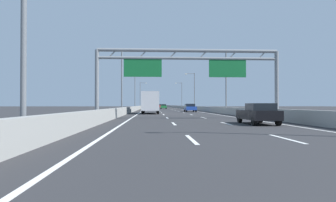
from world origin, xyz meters
TOP-DOWN VIEW (x-y plane):
  - ground_plane at (0.00, 100.00)m, footprint 260.00×260.00m
  - lane_dash_left_1 at (-1.80, 12.50)m, footprint 0.16×3.00m
  - lane_dash_left_2 at (-1.80, 21.50)m, footprint 0.16×3.00m
  - lane_dash_left_3 at (-1.80, 30.50)m, footprint 0.16×3.00m
  - lane_dash_left_4 at (-1.80, 39.50)m, footprint 0.16×3.00m
  - lane_dash_left_5 at (-1.80, 48.50)m, footprint 0.16×3.00m
  - lane_dash_left_6 at (-1.80, 57.50)m, footprint 0.16×3.00m
  - lane_dash_left_7 at (-1.80, 66.50)m, footprint 0.16×3.00m
  - lane_dash_left_8 at (-1.80, 75.50)m, footprint 0.16×3.00m
  - lane_dash_left_9 at (-1.80, 84.50)m, footprint 0.16×3.00m
  - lane_dash_left_10 at (-1.80, 93.50)m, footprint 0.16×3.00m
  - lane_dash_left_11 at (-1.80, 102.50)m, footprint 0.16×3.00m
  - lane_dash_left_12 at (-1.80, 111.50)m, footprint 0.16×3.00m
  - lane_dash_left_13 at (-1.80, 120.50)m, footprint 0.16×3.00m
  - lane_dash_left_14 at (-1.80, 129.50)m, footprint 0.16×3.00m
  - lane_dash_left_15 at (-1.80, 138.50)m, footprint 0.16×3.00m
  - lane_dash_left_16 at (-1.80, 147.50)m, footprint 0.16×3.00m
  - lane_dash_left_17 at (-1.80, 156.50)m, footprint 0.16×3.00m
  - lane_dash_right_1 at (1.80, 12.50)m, footprint 0.16×3.00m
  - lane_dash_right_2 at (1.80, 21.50)m, footprint 0.16×3.00m
  - lane_dash_right_3 at (1.80, 30.50)m, footprint 0.16×3.00m
  - lane_dash_right_4 at (1.80, 39.50)m, footprint 0.16×3.00m
  - lane_dash_right_5 at (1.80, 48.50)m, footprint 0.16×3.00m
  - lane_dash_right_6 at (1.80, 57.50)m, footprint 0.16×3.00m
  - lane_dash_right_7 at (1.80, 66.50)m, footprint 0.16×3.00m
  - lane_dash_right_8 at (1.80, 75.50)m, footprint 0.16×3.00m
  - lane_dash_right_9 at (1.80, 84.50)m, footprint 0.16×3.00m
  - lane_dash_right_10 at (1.80, 93.50)m, footprint 0.16×3.00m
  - lane_dash_right_11 at (1.80, 102.50)m, footprint 0.16×3.00m
  - lane_dash_right_12 at (1.80, 111.50)m, footprint 0.16×3.00m
  - lane_dash_right_13 at (1.80, 120.50)m, footprint 0.16×3.00m
  - lane_dash_right_14 at (1.80, 129.50)m, footprint 0.16×3.00m
  - lane_dash_right_15 at (1.80, 138.50)m, footprint 0.16×3.00m
  - lane_dash_right_16 at (1.80, 147.50)m, footprint 0.16×3.00m
  - lane_dash_right_17 at (1.80, 156.50)m, footprint 0.16×3.00m
  - edge_line_left at (-5.25, 88.00)m, footprint 0.16×176.00m
  - edge_line_right at (5.25, 88.00)m, footprint 0.16×176.00m
  - barrier_left at (-6.90, 110.00)m, footprint 0.45×220.00m
  - barrier_right at (6.90, 110.00)m, footprint 0.45×220.00m
  - sign_gantry at (-0.06, 28.16)m, footprint 16.73×0.36m
  - streetlamp_left_mid at (-7.47, 44.90)m, footprint 2.58×0.28m
  - streetlamp_right_mid at (7.47, 44.90)m, footprint 2.58×0.28m
  - streetlamp_left_far at (-7.47, 77.82)m, footprint 2.58×0.28m
  - streetlamp_right_far at (7.47, 77.82)m, footprint 2.58×0.28m
  - streetlamp_left_distant at (-7.47, 110.73)m, footprint 2.58×0.28m
  - streetlamp_right_distant at (7.47, 110.73)m, footprint 2.58×0.28m
  - yellow_car at (-3.47, 84.69)m, footprint 1.86×4.70m
  - green_car at (0.19, 91.86)m, footprint 1.76×4.49m
  - black_car at (3.74, 20.78)m, footprint 1.72×4.16m
  - red_car at (-0.09, 124.70)m, footprint 1.79×4.12m
  - blue_car at (3.56, 54.67)m, footprint 1.89×4.15m
  - box_truck at (-3.53, 44.69)m, footprint 2.40×8.55m

SIDE VIEW (x-z plane):
  - ground_plane at x=0.00m, z-range 0.00..0.00m
  - lane_dash_left_1 at x=-1.80m, z-range 0.00..0.01m
  - lane_dash_left_2 at x=-1.80m, z-range 0.00..0.01m
  - lane_dash_left_3 at x=-1.80m, z-range 0.00..0.01m
  - lane_dash_left_4 at x=-1.80m, z-range 0.00..0.01m
  - lane_dash_left_5 at x=-1.80m, z-range 0.00..0.01m
  - lane_dash_left_6 at x=-1.80m, z-range 0.00..0.01m
  - lane_dash_left_7 at x=-1.80m, z-range 0.00..0.01m
  - lane_dash_left_8 at x=-1.80m, z-range 0.00..0.01m
  - lane_dash_left_9 at x=-1.80m, z-range 0.00..0.01m
  - lane_dash_left_10 at x=-1.80m, z-range 0.00..0.01m
  - lane_dash_left_11 at x=-1.80m, z-range 0.00..0.01m
  - lane_dash_left_12 at x=-1.80m, z-range 0.00..0.01m
  - lane_dash_left_13 at x=-1.80m, z-range 0.00..0.01m
  - lane_dash_left_14 at x=-1.80m, z-range 0.00..0.01m
  - lane_dash_left_15 at x=-1.80m, z-range 0.00..0.01m
  - lane_dash_left_16 at x=-1.80m, z-range 0.00..0.01m
  - lane_dash_left_17 at x=-1.80m, z-range 0.00..0.01m
  - lane_dash_right_1 at x=1.80m, z-range 0.00..0.01m
  - lane_dash_right_2 at x=1.80m, z-range 0.00..0.01m
  - lane_dash_right_3 at x=1.80m, z-range 0.00..0.01m
  - lane_dash_right_4 at x=1.80m, z-range 0.00..0.01m
  - lane_dash_right_5 at x=1.80m, z-range 0.00..0.01m
  - lane_dash_right_6 at x=1.80m, z-range 0.00..0.01m
  - lane_dash_right_7 at x=1.80m, z-range 0.00..0.01m
  - lane_dash_right_8 at x=1.80m, z-range 0.00..0.01m
  - lane_dash_right_9 at x=1.80m, z-range 0.00..0.01m
  - lane_dash_right_10 at x=1.80m, z-range 0.00..0.01m
  - lane_dash_right_11 at x=1.80m, z-range 0.00..0.01m
  - lane_dash_right_12 at x=1.80m, z-range 0.00..0.01m
  - lane_dash_right_13 at x=1.80m, z-range 0.00..0.01m
  - lane_dash_right_14 at x=1.80m, z-range 0.00..0.01m
  - lane_dash_right_15 at x=1.80m, z-range 0.00..0.01m
  - lane_dash_right_16 at x=1.80m, z-range 0.00..0.01m
  - lane_dash_right_17 at x=1.80m, z-range 0.00..0.01m
  - edge_line_left at x=-5.25m, z-range 0.00..0.01m
  - edge_line_right at x=5.25m, z-range 0.00..0.01m
  - barrier_left at x=-6.90m, z-range 0.00..0.95m
  - barrier_right at x=6.90m, z-range 0.00..0.95m
  - black_car at x=3.74m, z-range 0.02..1.41m
  - green_car at x=0.19m, z-range 0.02..1.46m
  - blue_car at x=3.56m, z-range 0.02..1.48m
  - red_car at x=-0.09m, z-range 0.01..1.51m
  - yellow_car at x=-3.47m, z-range 0.01..1.57m
  - box_truck at x=-3.53m, z-range 0.16..3.25m
  - sign_gantry at x=-0.06m, z-range 1.65..8.01m
  - streetlamp_left_mid at x=-7.47m, z-range 0.65..10.15m
  - streetlamp_right_mid at x=7.47m, z-range 0.65..10.15m
  - streetlamp_left_far at x=-7.47m, z-range 0.65..10.15m
  - streetlamp_right_far at x=7.47m, z-range 0.65..10.15m
  - streetlamp_left_distant at x=-7.47m, z-range 0.65..10.15m
  - streetlamp_right_distant at x=7.47m, z-range 0.65..10.15m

